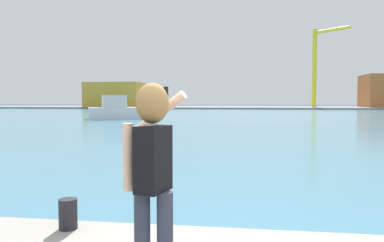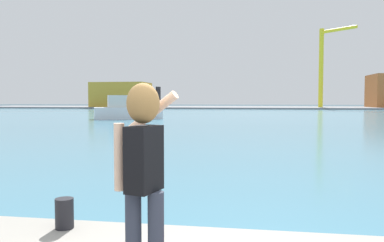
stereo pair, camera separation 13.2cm
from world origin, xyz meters
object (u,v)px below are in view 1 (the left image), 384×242
(harbor_bollard, at_px, (68,214))
(port_crane, at_px, (318,61))
(warehouse_left, at_px, (115,95))
(person_photographer, at_px, (152,163))
(boat_moored, at_px, (121,111))

(harbor_bollard, bearing_deg, port_crane, 78.84)
(warehouse_left, bearing_deg, person_photographer, -70.34)
(person_photographer, xyz_separation_m, port_crane, (15.78, 88.36, 9.09))
(person_photographer, bearing_deg, harbor_bollard, 62.36)
(person_photographer, relative_size, boat_moored, 0.23)
(boat_moored, distance_m, warehouse_left, 53.42)
(warehouse_left, bearing_deg, boat_moored, -69.88)
(person_photographer, height_order, warehouse_left, warehouse_left)
(person_photographer, xyz_separation_m, warehouse_left, (-31.21, 87.39, 1.68))
(harbor_bollard, relative_size, boat_moored, 0.05)
(person_photographer, distance_m, harbor_bollard, 2.09)
(port_crane, bearing_deg, warehouse_left, -178.82)
(person_photographer, xyz_separation_m, harbor_bollard, (-1.40, 1.28, -0.88))
(boat_moored, bearing_deg, warehouse_left, 85.12)
(harbor_bollard, distance_m, boat_moored, 37.77)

